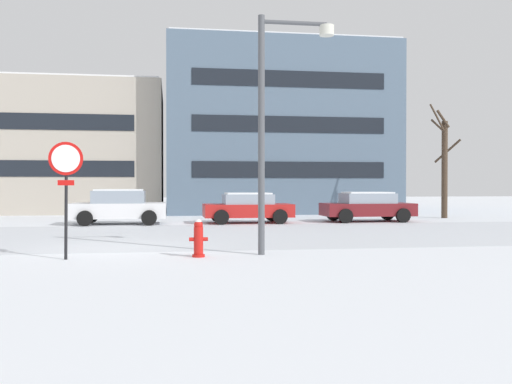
{
  "coord_description": "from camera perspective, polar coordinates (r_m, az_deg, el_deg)",
  "views": [
    {
      "loc": [
        1.54,
        -15.43,
        1.7
      ],
      "look_at": [
        4.74,
        5.6,
        1.42
      ],
      "focal_mm": 39.9,
      "sensor_mm": 36.0,
      "label": 1
    }
  ],
  "objects": [
    {
      "name": "parked_car_maroon",
      "position": [
        26.53,
        11.1,
        -1.42
      ],
      "size": [
        4.12,
        2.07,
        1.36
      ],
      "color": "maroon",
      "rests_on": "ground"
    },
    {
      "name": "parked_car_red",
      "position": [
        25.08,
        -0.83,
        -1.55
      ],
      "size": [
        3.9,
        2.09,
        1.33
      ],
      "color": "red",
      "rests_on": "ground"
    },
    {
      "name": "road_surface",
      "position": [
        19.28,
        -13.24,
        -4.31
      ],
      "size": [
        80.0,
        9.43,
        0.0
      ],
      "color": "silver",
      "rests_on": "ground"
    },
    {
      "name": "building_far_left",
      "position": [
        38.19,
        -20.72,
        4.03
      ],
      "size": [
        15.01,
        9.54,
        7.83
      ],
      "color": "#B2A899",
      "rests_on": "ground"
    },
    {
      "name": "tree_far_left",
      "position": [
        30.33,
        18.35,
        2.64
      ],
      "size": [
        1.63,
        1.63,
        5.81
      ],
      "color": "#423326",
      "rests_on": "ground"
    },
    {
      "name": "street_lamp",
      "position": [
        13.92,
        1.92,
        8.37
      ],
      "size": [
        1.88,
        0.36,
        5.78
      ],
      "color": "#4C4F54",
      "rests_on": "ground"
    },
    {
      "name": "stop_sign",
      "position": [
        13.6,
        -18.52,
        1.45
      ],
      "size": [
        0.76,
        0.19,
        2.67
      ],
      "color": "black",
      "rests_on": "ground"
    },
    {
      "name": "fire_hydrant",
      "position": [
        13.41,
        -5.79,
        -4.61
      ],
      "size": [
        0.44,
        0.3,
        0.89
      ],
      "color": "red",
      "rests_on": "ground"
    },
    {
      "name": "parked_car_white",
      "position": [
        24.95,
        -13.57,
        -1.43
      ],
      "size": [
        3.97,
        2.13,
        1.5
      ],
      "color": "white",
      "rests_on": "ground"
    },
    {
      "name": "ground_plane",
      "position": [
        15.6,
        -14.33,
        -5.52
      ],
      "size": [
        120.0,
        120.0,
        0.0
      ],
      "primitive_type": "plane",
      "color": "white"
    },
    {
      "name": "building_far_right",
      "position": [
        37.64,
        1.53,
        5.92
      ],
      "size": [
        13.6,
        11.97,
        10.18
      ],
      "color": "slate",
      "rests_on": "ground"
    }
  ]
}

